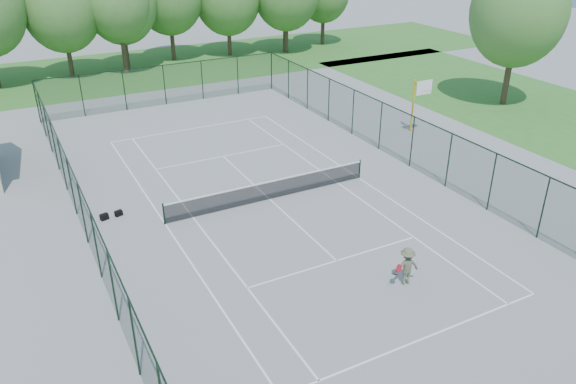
{
  "coord_description": "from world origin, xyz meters",
  "views": [
    {
      "loc": [
        -11.06,
        -23.0,
        13.13
      ],
      "look_at": [
        0.0,
        -2.0,
        1.3
      ],
      "focal_mm": 35.0,
      "sensor_mm": 36.0,
      "label": 1
    }
  ],
  "objects_px": {
    "basketball_goal": "(419,96)",
    "tennis_player": "(407,266)",
    "sports_bag_a": "(104,217)",
    "tennis_net": "(270,189)"
  },
  "relations": [
    {
      "from": "tennis_player",
      "to": "basketball_goal",
      "type": "bearing_deg",
      "value": 49.4
    },
    {
      "from": "sports_bag_a",
      "to": "tennis_player",
      "type": "height_order",
      "value": "tennis_player"
    },
    {
      "from": "basketball_goal",
      "to": "tennis_player",
      "type": "height_order",
      "value": "basketball_goal"
    },
    {
      "from": "sports_bag_a",
      "to": "tennis_player",
      "type": "xyz_separation_m",
      "value": [
        9.46,
        -10.78,
        0.64
      ]
    },
    {
      "from": "basketball_goal",
      "to": "tennis_net",
      "type": "bearing_deg",
      "value": -162.03
    },
    {
      "from": "tennis_net",
      "to": "basketball_goal",
      "type": "xyz_separation_m",
      "value": [
        12.81,
        4.15,
        1.99
      ]
    },
    {
      "from": "basketball_goal",
      "to": "sports_bag_a",
      "type": "relative_size",
      "value": 9.65
    },
    {
      "from": "sports_bag_a",
      "to": "tennis_player",
      "type": "relative_size",
      "value": 0.18
    },
    {
      "from": "sports_bag_a",
      "to": "tennis_player",
      "type": "bearing_deg",
      "value": -64.27
    },
    {
      "from": "basketball_goal",
      "to": "tennis_player",
      "type": "bearing_deg",
      "value": -130.6
    }
  ]
}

